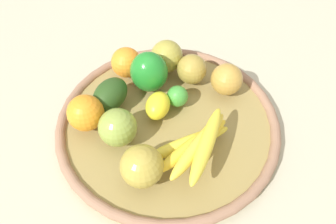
{
  "coord_description": "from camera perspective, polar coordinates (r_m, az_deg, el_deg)",
  "views": [
    {
      "loc": [
        -0.4,
        0.14,
        0.56
      ],
      "look_at": [
        0.0,
        0.0,
        0.05
      ],
      "focal_mm": 35.48,
      "sensor_mm": 36.0,
      "label": 1
    }
  ],
  "objects": [
    {
      "name": "avocado",
      "position": [
        0.69,
        -9.91,
        2.91
      ],
      "size": [
        0.1,
        0.11,
        0.06
      ],
      "primitive_type": "ellipsoid",
      "rotation": [
        0.0,
        0.0,
        5.45
      ],
      "color": "#27481A",
      "rests_on": "basket"
    },
    {
      "name": "lemon_0",
      "position": [
        0.67,
        -1.76,
        1.11
      ],
      "size": [
        0.08,
        0.08,
        0.05
      ],
      "primitive_type": "ellipsoid",
      "rotation": [
        0.0,
        0.0,
        5.66
      ],
      "color": "yellow",
      "rests_on": "basket"
    },
    {
      "name": "bell_pepper",
      "position": [
        0.71,
        -3.29,
        6.88
      ],
      "size": [
        0.1,
        0.11,
        0.09
      ],
      "primitive_type": "ellipsoid",
      "rotation": [
        0.0,
        0.0,
        1.06
      ],
      "color": "#208329",
      "rests_on": "basket"
    },
    {
      "name": "orange_0",
      "position": [
        0.66,
        -13.98,
        -0.14
      ],
      "size": [
        0.1,
        0.1,
        0.07
      ],
      "primitive_type": "sphere",
      "rotation": [
        0.0,
        0.0,
        2.18
      ],
      "color": "orange",
      "rests_on": "basket"
    },
    {
      "name": "banana_bunch",
      "position": [
        0.61,
        4.87,
        -5.54
      ],
      "size": [
        0.15,
        0.18,
        0.06
      ],
      "color": "yellow",
      "rests_on": "basket"
    },
    {
      "name": "orange_1",
      "position": [
        0.75,
        -7.18,
        8.46
      ],
      "size": [
        0.09,
        0.09,
        0.07
      ],
      "primitive_type": "sphere",
      "rotation": [
        0.0,
        0.0,
        2.61
      ],
      "color": "orange",
      "rests_on": "basket"
    },
    {
      "name": "apple_2",
      "position": [
        0.57,
        -4.51,
        -9.25
      ],
      "size": [
        0.1,
        0.1,
        0.08
      ],
      "primitive_type": "sphere",
      "rotation": [
        0.0,
        0.0,
        3.56
      ],
      "color": "#AD983C",
      "rests_on": "basket"
    },
    {
      "name": "apple_0",
      "position": [
        0.76,
        -0.22,
        9.58
      ],
      "size": [
        0.09,
        0.09,
        0.07
      ],
      "primitive_type": "sphere",
      "rotation": [
        0.0,
        0.0,
        1.22
      ],
      "color": "#A59B3D",
      "rests_on": "basket"
    },
    {
      "name": "lime_0",
      "position": [
        0.69,
        1.64,
        2.73
      ],
      "size": [
        0.05,
        0.05,
        0.04
      ],
      "primitive_type": "sphere",
      "rotation": [
        0.0,
        0.0,
        1.43
      ],
      "color": "green",
      "rests_on": "basket"
    },
    {
      "name": "apple_4",
      "position": [
        0.72,
        10.04,
        5.55
      ],
      "size": [
        0.08,
        0.08,
        0.07
      ],
      "primitive_type": "sphere",
      "rotation": [
        0.0,
        0.0,
        3.04
      ],
      "color": "#BD903C",
      "rests_on": "basket"
    },
    {
      "name": "apple_3",
      "position": [
        0.63,
        -8.64,
        -2.63
      ],
      "size": [
        0.09,
        0.09,
        0.07
      ],
      "primitive_type": "sphere",
      "rotation": [
        0.0,
        0.0,
        0.3
      ],
      "color": "#8AA242",
      "rests_on": "basket"
    },
    {
      "name": "apple_1",
      "position": [
        0.74,
        4.1,
        7.34
      ],
      "size": [
        0.09,
        0.09,
        0.07
      ],
      "primitive_type": "sphere",
      "rotation": [
        0.0,
        0.0,
        0.55
      ],
      "color": "#A58C39",
      "rests_on": "basket"
    },
    {
      "name": "basket",
      "position": [
        0.69,
        0.0,
        -1.88
      ],
      "size": [
        0.46,
        0.46,
        0.03
      ],
      "color": "olive",
      "rests_on": "ground_plane"
    },
    {
      "name": "ground_plane",
      "position": [
        0.71,
        0.0,
        -2.66
      ],
      "size": [
        2.4,
        2.4,
        0.0
      ],
      "primitive_type": "plane",
      "color": "#BAB59B",
      "rests_on": "ground"
    }
  ]
}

